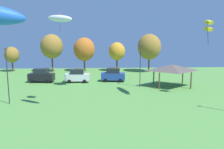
% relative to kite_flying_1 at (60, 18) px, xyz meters
% --- Properties ---
extents(kite_flying_1, '(3.12, 2.33, 2.05)m').
position_rel_kite_flying_1_xyz_m(kite_flying_1, '(0.00, 0.00, 0.00)').
color(kite_flying_1, white).
extents(kite_flying_6, '(1.02, 1.07, 3.15)m').
position_rel_kite_flying_1_xyz_m(kite_flying_6, '(18.21, 4.98, -0.55)').
color(kite_flying_6, yellow).
extents(parked_car_leftmost, '(4.55, 2.31, 2.45)m').
position_rel_kite_flying_1_xyz_m(parked_car_leftmost, '(-6.18, 16.18, -8.79)').
color(parked_car_leftmost, black).
rests_on(parked_car_leftmost, ground).
extents(parked_car_second_from_left, '(4.27, 2.12, 2.34)m').
position_rel_kite_flying_1_xyz_m(parked_car_second_from_left, '(0.15, 15.80, -8.84)').
color(parked_car_second_from_left, silver).
rests_on(parked_car_second_from_left, ground).
extents(parked_car_third_from_left, '(4.40, 2.35, 2.42)m').
position_rel_kite_flying_1_xyz_m(parked_car_third_from_left, '(6.49, 16.26, -8.80)').
color(parked_car_third_from_left, '#234299').
rests_on(parked_car_third_from_left, ground).
extents(park_pavilion, '(6.46, 4.88, 3.60)m').
position_rel_kite_flying_1_xyz_m(park_pavilion, '(15.72, 11.66, -6.92)').
color(park_pavilion, brown).
rests_on(park_pavilion, ground).
extents(light_post_0, '(0.36, 0.20, 7.01)m').
position_rel_kite_flying_1_xyz_m(light_post_0, '(10.56, 11.65, -6.08)').
color(light_post_0, '#2D2D33').
rests_on(light_post_0, ground).
extents(light_post_1, '(0.36, 0.20, 6.80)m').
position_rel_kite_flying_1_xyz_m(light_post_1, '(-6.92, 2.97, -6.18)').
color(light_post_1, '#2D2D33').
rests_on(light_post_1, ground).
extents(treeline_tree_0, '(3.28, 3.28, 5.61)m').
position_rel_kite_flying_1_xyz_m(treeline_tree_0, '(-15.73, 28.99, -6.21)').
color(treeline_tree_0, brown).
rests_on(treeline_tree_0, ground).
extents(treeline_tree_1, '(4.92, 4.92, 8.43)m').
position_rel_kite_flying_1_xyz_m(treeline_tree_1, '(-6.54, 27.99, -4.28)').
color(treeline_tree_1, brown).
rests_on(treeline_tree_1, ground).
extents(treeline_tree_2, '(4.80, 4.80, 7.67)m').
position_rel_kite_flying_1_xyz_m(treeline_tree_2, '(0.61, 28.54, -4.97)').
color(treeline_tree_2, brown).
rests_on(treeline_tree_2, ground).
extents(treeline_tree_3, '(3.73, 3.73, 6.60)m').
position_rel_kite_flying_1_xyz_m(treeline_tree_3, '(8.04, 28.54, -5.46)').
color(treeline_tree_3, brown).
rests_on(treeline_tree_3, ground).
extents(treeline_tree_4, '(5.17, 5.17, 8.47)m').
position_rel_kite_flying_1_xyz_m(treeline_tree_4, '(15.13, 26.89, -4.38)').
color(treeline_tree_4, brown).
rests_on(treeline_tree_4, ground).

